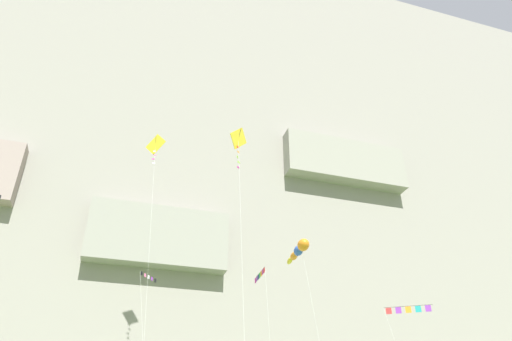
# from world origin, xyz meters

# --- Properties ---
(cliff_face) EXTENTS (180.00, 33.98, 77.99)m
(cliff_face) POSITION_xyz_m (0.01, 62.93, 38.98)
(cliff_face) COLOR gray
(cliff_face) RESTS_ON ground
(kite_banner_far_right) EXTENTS (0.58, 5.46, 17.91)m
(kite_banner_far_right) POSITION_xyz_m (9.45, 38.61, 16.93)
(kite_banner_far_right) COLOR black
(kite_banner_far_right) RESTS_ON ground
(kite_banner_low_left) EXTENTS (4.15, 5.64, 14.40)m
(kite_banner_low_left) POSITION_xyz_m (22.02, 33.59, 13.65)
(kite_banner_low_left) COLOR black
(kite_banner_low_left) RESTS_ON ground
(kite_banner_near_cliff) EXTENTS (2.38, 5.18, 16.77)m
(kite_banner_near_cliff) POSITION_xyz_m (-0.99, 38.43, 14.09)
(kite_banner_near_cliff) COLOR black
(kite_banner_near_cliff) RESTS_ON ground
(kite_diamond_front_field) EXTENTS (2.23, 3.86, 28.62)m
(kite_diamond_front_field) POSITION_xyz_m (-2.25, 33.88, 26.66)
(kite_diamond_front_field) COLOR yellow
(kite_diamond_front_field) RESTS_ON ground
(kite_windsock_upper_right) EXTENTS (2.64, 6.65, 18.95)m
(kite_windsock_upper_right) POSITION_xyz_m (11.33, 33.17, 18.41)
(kite_windsock_upper_right) COLOR orange
(kite_windsock_upper_right) RESTS_ON ground
(kite_diamond_mid_center) EXTENTS (1.91, 5.59, 27.40)m
(kite_diamond_mid_center) POSITION_xyz_m (4.30, 28.60, 25.60)
(kite_diamond_mid_center) COLOR yellow
(kite_diamond_mid_center) RESTS_ON ground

